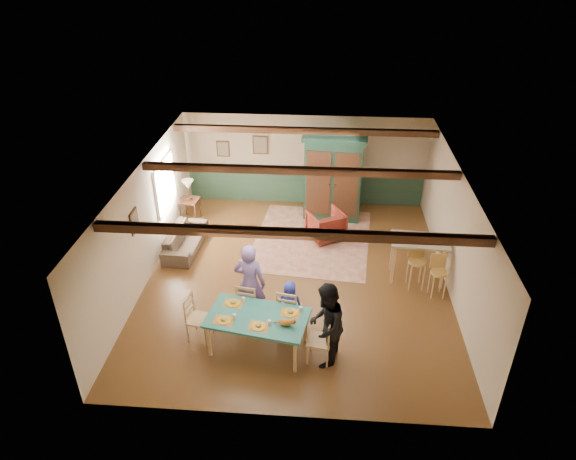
# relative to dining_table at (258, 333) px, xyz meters

# --- Properties ---
(floor) EXTENTS (8.00, 8.00, 0.00)m
(floor) POSITION_rel_dining_table_xyz_m (0.61, 2.40, -0.40)
(floor) COLOR #503016
(floor) RESTS_ON ground
(wall_back) EXTENTS (7.00, 0.02, 2.70)m
(wall_back) POSITION_rel_dining_table_xyz_m (0.61, 6.40, 0.95)
(wall_back) COLOR beige
(wall_back) RESTS_ON floor
(wall_left) EXTENTS (0.02, 8.00, 2.70)m
(wall_left) POSITION_rel_dining_table_xyz_m (-2.89, 2.40, 0.95)
(wall_left) COLOR beige
(wall_left) RESTS_ON floor
(wall_right) EXTENTS (0.02, 8.00, 2.70)m
(wall_right) POSITION_rel_dining_table_xyz_m (4.11, 2.40, 0.95)
(wall_right) COLOR beige
(wall_right) RESTS_ON floor
(ceiling) EXTENTS (7.00, 8.00, 0.02)m
(ceiling) POSITION_rel_dining_table_xyz_m (0.61, 2.40, 2.30)
(ceiling) COLOR white
(ceiling) RESTS_ON wall_back
(wainscot_back) EXTENTS (6.95, 0.03, 0.90)m
(wainscot_back) POSITION_rel_dining_table_xyz_m (0.61, 6.38, 0.05)
(wainscot_back) COLOR #203C2B
(wainscot_back) RESTS_ON floor
(ceiling_beam_front) EXTENTS (6.95, 0.16, 0.16)m
(ceiling_beam_front) POSITION_rel_dining_table_xyz_m (0.61, 0.10, 2.21)
(ceiling_beam_front) COLOR black
(ceiling_beam_front) RESTS_ON ceiling
(ceiling_beam_mid) EXTENTS (6.95, 0.16, 0.16)m
(ceiling_beam_mid) POSITION_rel_dining_table_xyz_m (0.61, 2.80, 2.21)
(ceiling_beam_mid) COLOR black
(ceiling_beam_mid) RESTS_ON ceiling
(ceiling_beam_back) EXTENTS (6.95, 0.16, 0.16)m
(ceiling_beam_back) POSITION_rel_dining_table_xyz_m (0.61, 5.40, 2.21)
(ceiling_beam_back) COLOR black
(ceiling_beam_back) RESTS_ON ceiling
(window_left) EXTENTS (0.06, 1.60, 1.30)m
(window_left) POSITION_rel_dining_table_xyz_m (-2.86, 4.10, 1.15)
(window_left) COLOR white
(window_left) RESTS_ON wall_left
(picture_left_wall) EXTENTS (0.04, 0.42, 0.52)m
(picture_left_wall) POSITION_rel_dining_table_xyz_m (-2.86, 1.80, 1.35)
(picture_left_wall) COLOR gray
(picture_left_wall) RESTS_ON wall_left
(picture_back_a) EXTENTS (0.45, 0.04, 0.55)m
(picture_back_a) POSITION_rel_dining_table_xyz_m (-0.69, 6.37, 1.40)
(picture_back_a) COLOR gray
(picture_back_a) RESTS_ON wall_back
(picture_back_b) EXTENTS (0.38, 0.04, 0.48)m
(picture_back_b) POSITION_rel_dining_table_xyz_m (-1.79, 6.37, 1.25)
(picture_back_b) COLOR gray
(picture_back_b) RESTS_ON wall_back
(dining_table) EXTENTS (2.06, 1.38, 0.79)m
(dining_table) POSITION_rel_dining_table_xyz_m (0.00, 0.00, 0.00)
(dining_table) COLOR #226C61
(dining_table) RESTS_ON floor
(dining_chair_far_left) EXTENTS (0.52, 0.54, 1.00)m
(dining_chair_far_left) POSITION_rel_dining_table_xyz_m (-0.28, 0.82, 0.11)
(dining_chair_far_left) COLOR tan
(dining_chair_far_left) RESTS_ON floor
(dining_chair_far_right) EXTENTS (0.52, 0.54, 1.00)m
(dining_chair_far_right) POSITION_rel_dining_table_xyz_m (0.55, 0.67, 0.11)
(dining_chair_far_right) COLOR tan
(dining_chair_far_right) RESTS_ON floor
(dining_chair_end_left) EXTENTS (0.54, 0.52, 1.00)m
(dining_chair_end_left) POSITION_rel_dining_table_xyz_m (-1.20, 0.22, 0.11)
(dining_chair_end_left) COLOR tan
(dining_chair_end_left) RESTS_ON floor
(dining_chair_end_right) EXTENTS (0.54, 0.52, 1.00)m
(dining_chair_end_right) POSITION_rel_dining_table_xyz_m (1.20, -0.22, 0.11)
(dining_chair_end_right) COLOR tan
(dining_chair_end_right) RESTS_ON floor
(person_man) EXTENTS (0.73, 0.55, 1.82)m
(person_man) POSITION_rel_dining_table_xyz_m (-0.27, 0.91, 0.52)
(person_man) COLOR #795C9E
(person_man) RESTS_ON floor
(person_woman) EXTENTS (0.80, 0.95, 1.74)m
(person_woman) POSITION_rel_dining_table_xyz_m (1.30, -0.24, 0.48)
(person_woman) COLOR black
(person_woman) RESTS_ON floor
(person_child) EXTENTS (0.57, 0.42, 1.06)m
(person_child) POSITION_rel_dining_table_xyz_m (0.57, 0.76, 0.13)
(person_child) COLOR navy
(person_child) RESTS_ON floor
(cat) EXTENTS (0.40, 0.21, 0.19)m
(cat) POSITION_rel_dining_table_xyz_m (0.55, -0.21, 0.49)
(cat) COLOR orange
(cat) RESTS_ON dining_table
(place_setting_near_left) EXTENTS (0.47, 0.39, 0.11)m
(place_setting_near_left) POSITION_rel_dining_table_xyz_m (-0.62, -0.16, 0.45)
(place_setting_near_left) COLOR gold
(place_setting_near_left) RESTS_ON dining_table
(place_setting_near_center) EXTENTS (0.47, 0.39, 0.11)m
(place_setting_near_center) POSITION_rel_dining_table_xyz_m (0.06, -0.28, 0.45)
(place_setting_near_center) COLOR gold
(place_setting_near_center) RESTS_ON dining_table
(place_setting_far_left) EXTENTS (0.47, 0.39, 0.11)m
(place_setting_far_left) POSITION_rel_dining_table_xyz_m (-0.53, 0.36, 0.45)
(place_setting_far_left) COLOR gold
(place_setting_far_left) RESTS_ON dining_table
(place_setting_far_right) EXTENTS (0.47, 0.39, 0.11)m
(place_setting_far_right) POSITION_rel_dining_table_xyz_m (0.62, 0.16, 0.45)
(place_setting_far_right) COLOR gold
(place_setting_far_right) RESTS_ON dining_table
(area_rug) EXTENTS (3.31, 3.81, 0.01)m
(area_rug) POSITION_rel_dining_table_xyz_m (0.91, 4.20, -0.39)
(area_rug) COLOR #C8B391
(area_rug) RESTS_ON floor
(armoire) EXTENTS (1.78, 0.85, 2.44)m
(armoire) POSITION_rel_dining_table_xyz_m (1.43, 5.51, 0.82)
(armoire) COLOR #133124
(armoire) RESTS_ON floor
(armchair) EXTENTS (1.16, 1.17, 0.79)m
(armchair) POSITION_rel_dining_table_xyz_m (1.26, 4.32, 0.00)
(armchair) COLOR #45110D
(armchair) RESTS_ON floor
(sofa) EXTENTS (0.83, 1.91, 0.55)m
(sofa) POSITION_rel_dining_table_xyz_m (-2.33, 3.52, -0.12)
(sofa) COLOR #44362A
(sofa) RESTS_ON floor
(end_table) EXTENTS (0.58, 0.58, 0.64)m
(end_table) POSITION_rel_dining_table_xyz_m (-2.57, 5.06, -0.08)
(end_table) COLOR black
(end_table) RESTS_ON floor
(table_lamp) EXTENTS (0.37, 0.37, 0.58)m
(table_lamp) POSITION_rel_dining_table_xyz_m (-2.57, 5.06, 0.53)
(table_lamp) COLOR beige
(table_lamp) RESTS_ON end_table
(counter_table) EXTENTS (1.35, 0.85, 1.08)m
(counter_table) POSITION_rel_dining_table_xyz_m (3.41, 2.62, 0.14)
(counter_table) COLOR beige
(counter_table) RESTS_ON floor
(bar_stool_left) EXTENTS (0.44, 0.47, 1.14)m
(bar_stool_left) POSITION_rel_dining_table_xyz_m (3.34, 2.28, 0.17)
(bar_stool_left) COLOR tan
(bar_stool_left) RESTS_ON floor
(bar_stool_right) EXTENTS (0.40, 0.43, 1.02)m
(bar_stool_right) POSITION_rel_dining_table_xyz_m (3.78, 1.98, 0.11)
(bar_stool_right) COLOR tan
(bar_stool_right) RESTS_ON floor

